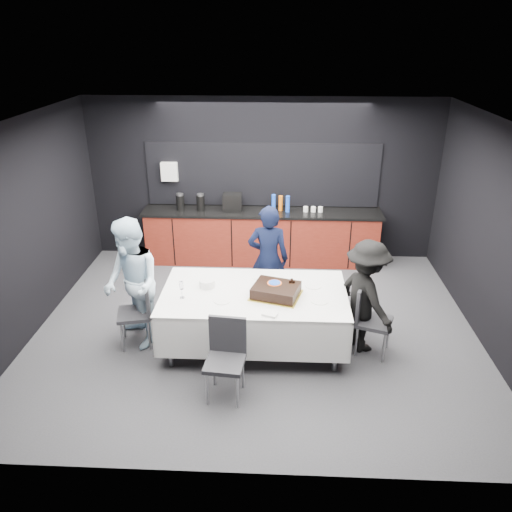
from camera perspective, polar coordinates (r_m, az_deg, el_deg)
The scene contains 18 objects.
ground at distance 7.01m, azimuth -0.04°, elevation -8.17°, with size 6.00×6.00×0.00m, color #404044.
room_shell at distance 6.20m, azimuth -0.04°, elevation 6.42°, with size 6.04×5.04×2.82m.
kitchenette at distance 8.74m, azimuth 0.55°, elevation 2.74°, with size 4.10×0.64×2.05m.
party_table at distance 6.34m, azimuth -0.21°, elevation -5.25°, with size 2.32×1.32×0.78m.
cake_assembly at distance 6.16m, azimuth 2.30°, elevation -3.97°, with size 0.69×0.62×0.18m.
plate_stack at distance 6.40m, azimuth -5.60°, elevation -3.11°, with size 0.20×0.20×0.10m, color white.
loose_plate_near at distance 6.09m, azimuth -3.90°, elevation -5.10°, with size 0.21×0.21×0.01m, color white.
loose_plate_right_a at distance 6.46m, azimuth 6.56°, elevation -3.36°, with size 0.22×0.22×0.01m, color white.
loose_plate_right_b at distance 6.12m, azimuth 7.26°, elevation -5.08°, with size 0.22×0.22×0.01m, color white.
loose_plate_far at distance 6.63m, azimuth 0.33°, elevation -2.39°, with size 0.20×0.20×0.01m, color white.
fork_pile at distance 5.78m, azimuth 1.60°, elevation -6.68°, with size 0.17×0.11×0.03m, color white.
champagne_flute at distance 6.13m, azimuth -8.53°, elevation -3.45°, with size 0.06×0.06×0.22m.
chair_left at distance 6.59m, azimuth -13.10°, elevation -5.75°, with size 0.50×0.50×0.92m.
chair_right at distance 6.43m, azimuth 12.73°, elevation -6.55°, with size 0.54×0.54×0.92m.
chair_near at distance 5.62m, azimuth -3.44°, elevation -10.93°, with size 0.46×0.46×0.92m.
person_center at distance 7.10m, azimuth 1.40°, elevation -0.36°, with size 0.58×0.38×1.60m, color black.
person_left at distance 6.48m, azimuth -14.01°, elevation -3.14°, with size 0.83×0.65×1.72m, color #C6E4F8.
person_right at distance 6.39m, azimuth 12.43°, elevation -4.55°, with size 0.96×0.55×1.49m, color black.
Camera 1 is at (0.28, -5.89, 3.79)m, focal length 35.00 mm.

